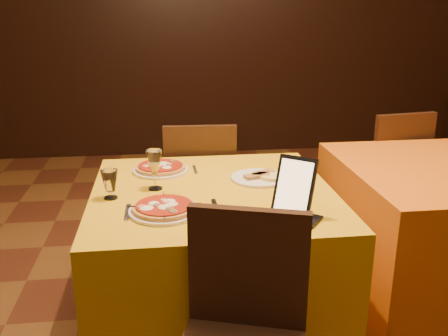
{
  "coord_description": "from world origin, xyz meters",
  "views": [
    {
      "loc": [
        -0.29,
        -1.87,
        1.55
      ],
      "look_at": [
        -0.02,
        0.25,
        0.86
      ],
      "focal_mm": 40.0,
      "sensor_mm": 36.0,
      "label": 1
    }
  ],
  "objects": [
    {
      "name": "chair_side_far",
      "position": [
        1.22,
        1.25,
        0.46
      ],
      "size": [
        0.41,
        0.41,
        0.91
      ],
      "primitive_type": null,
      "rotation": [
        0.0,
        0.0,
        3.29
      ],
      "color": "#2F220F",
      "rests_on": "floor"
    },
    {
      "name": "fork_near",
      "position": [
        -0.44,
        0.04,
        0.75
      ],
      "size": [
        0.02,
        0.17,
        0.01
      ],
      "primitive_type": "cube",
      "rotation": [
        0.0,
        0.0,
        1.57
      ],
      "color": "silver",
      "rests_on": "main_table"
    },
    {
      "name": "tablet",
      "position": [
        0.23,
        -0.05,
        0.87
      ],
      "size": [
        0.19,
        0.17,
        0.23
      ],
      "primitive_type": "cube",
      "rotation": [
        -0.35,
        0.0,
        -0.66
      ],
      "color": "black",
      "rests_on": "main_table"
    },
    {
      "name": "wine_glass",
      "position": [
        -0.33,
        0.32,
        0.84
      ],
      "size": [
        0.07,
        0.07,
        0.19
      ],
      "primitive_type": null,
      "rotation": [
        0.0,
        0.0,
        0.04
      ],
      "color": "#FFFD90",
      "rests_on": "main_table"
    },
    {
      "name": "chair_main_far",
      "position": [
        -0.07,
        1.08,
        0.46
      ],
      "size": [
        0.43,
        0.43,
        0.91
      ],
      "primitive_type": null,
      "rotation": [
        0.0,
        0.0,
        3.1
      ],
      "color": "black",
      "rests_on": "floor"
    },
    {
      "name": "main_table",
      "position": [
        -0.07,
        0.27,
        0.38
      ],
      "size": [
        1.1,
        1.1,
        0.75
      ],
      "primitive_type": "cube",
      "color": "gold",
      "rests_on": "floor"
    },
    {
      "name": "pizza_near",
      "position": [
        -0.29,
        0.03,
        0.77
      ],
      "size": [
        0.29,
        0.29,
        0.03
      ],
      "rotation": [
        0.0,
        0.0,
        0.07
      ],
      "color": "white",
      "rests_on": "main_table"
    },
    {
      "name": "pizza_far",
      "position": [
        -0.3,
        0.57,
        0.77
      ],
      "size": [
        0.28,
        0.28,
        0.03
      ],
      "rotation": [
        0.0,
        0.0,
        0.03
      ],
      "color": "white",
      "rests_on": "main_table"
    },
    {
      "name": "water_glass",
      "position": [
        -0.52,
        0.22,
        0.81
      ],
      "size": [
        0.08,
        0.08,
        0.13
      ],
      "primitive_type": null,
      "rotation": [
        0.0,
        0.0,
        -0.41
      ],
      "color": "white",
      "rests_on": "main_table"
    },
    {
      "name": "cutlet_dish",
      "position": [
        0.17,
        0.39,
        0.76
      ],
      "size": [
        0.27,
        0.27,
        0.03
      ],
      "rotation": [
        0.0,
        0.0,
        0.1
      ],
      "color": "white",
      "rests_on": "main_table"
    },
    {
      "name": "wall_back",
      "position": [
        0.0,
        3.5,
        1.4
      ],
      "size": [
        6.0,
        0.01,
        2.8
      ],
      "primitive_type": "cube",
      "color": "black",
      "rests_on": "floor"
    },
    {
      "name": "fork_far",
      "position": [
        -0.13,
        0.57,
        0.75
      ],
      "size": [
        0.02,
        0.14,
        0.01
      ],
      "primitive_type": "cube",
      "rotation": [
        0.0,
        0.0,
        1.6
      ],
      "color": "#A7A7AD",
      "rests_on": "main_table"
    },
    {
      "name": "side_table",
      "position": [
        1.22,
        0.47,
        0.38
      ],
      "size": [
        1.1,
        1.1,
        0.75
      ],
      "primitive_type": "cube",
      "color": "#D2630D",
      "rests_on": "floor"
    },
    {
      "name": "knife",
      "position": [
        -0.08,
        -0.0,
        0.75
      ],
      "size": [
        0.03,
        0.22,
        0.01
      ],
      "primitive_type": "cube",
      "rotation": [
        0.0,
        0.0,
        1.6
      ],
      "color": "silver",
      "rests_on": "main_table"
    }
  ]
}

